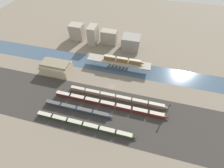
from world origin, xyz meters
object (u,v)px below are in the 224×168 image
train_yard_near (85,125)px  train_yard_far (109,104)px  train_yard_mid (79,109)px  signal_tower (168,109)px  warehouse_building (56,67)px  train_yard_outer (117,97)px  train_on_bridge (123,60)px

train_yard_near → train_yard_far: (11.94, 19.70, 0.17)m
train_yard_mid → signal_tower: size_ratio=4.29×
signal_tower → warehouse_building: bearing=168.2°
train_yard_far → signal_tower: size_ratio=7.06×
train_yard_outer → signal_tower: 37.54m
train_yard_far → train_on_bridge: bearing=88.3°
train_yard_near → signal_tower: (53.10, 23.38, 4.60)m
train_yard_outer → warehouse_building: (-59.36, 15.77, 3.37)m
signal_tower → train_yard_outer: bearing=173.3°
train_yard_mid → train_yard_far: (20.85, 9.37, 0.19)m
train_yard_mid → train_yard_outer: 30.49m
train_yard_outer → train_yard_mid: bearing=-145.1°
train_on_bridge → train_yard_mid: size_ratio=0.69×
train_yard_outer → warehouse_building: 61.52m
train_on_bridge → train_yard_far: (-1.27, -43.56, -7.47)m
warehouse_building → train_yard_far: bearing=-23.3°
train_yard_mid → warehouse_building: 47.89m
train_yard_near → train_yard_outer: 32.09m
train_yard_far → train_yard_outer: train_yard_far is taller
train_yard_near → train_yard_outer: train_yard_near is taller
train_yard_mid → train_yard_outer: bearing=34.9°
train_yard_mid → warehouse_building: size_ratio=2.12×
train_yard_near → signal_tower: 58.20m
train_yard_near → warehouse_building: size_ratio=2.85×
train_yard_near → train_yard_outer: (16.10, 27.75, -0.02)m
train_yard_near → train_yard_outer: bearing=59.9°
warehouse_building → train_yard_near: bearing=-45.2°
train_yard_mid → train_yard_outer: size_ratio=0.67×
train_yard_near → train_yard_mid: size_ratio=1.35×
warehouse_building → train_yard_outer: bearing=-14.9°
train_yard_mid → signal_tower: signal_tower is taller
train_yard_near → train_on_bridge: bearing=78.2°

